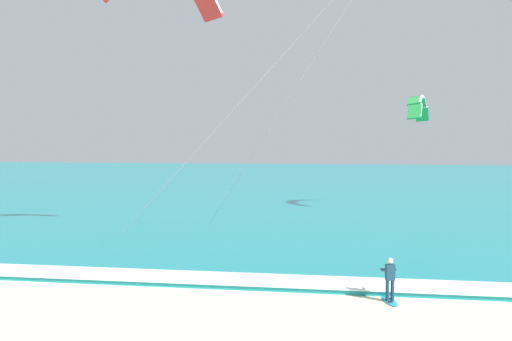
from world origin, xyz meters
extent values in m
cube|color=teal|center=(0.00, 73.29, 0.10)|extent=(200.00, 120.00, 0.20)
cube|color=white|center=(0.00, 14.29, 0.22)|extent=(200.00, 2.16, 0.04)
ellipsoid|color=#239EC6|center=(0.29, 12.60, 0.03)|extent=(0.78, 1.47, 0.05)
cube|color=black|center=(0.29, 12.84, 0.07)|extent=(0.17, 0.10, 0.04)
cube|color=black|center=(0.29, 12.36, 0.07)|extent=(0.17, 0.10, 0.04)
cylinder|color=#143347|center=(0.19, 12.57, 0.42)|extent=(0.14, 0.14, 0.84)
cylinder|color=#143347|center=(0.38, 12.62, 0.42)|extent=(0.14, 0.14, 0.84)
cube|color=#143347|center=(0.29, 12.60, 1.14)|extent=(0.38, 0.28, 0.60)
sphere|color=beige|center=(0.29, 12.60, 1.58)|extent=(0.22, 0.22, 0.22)
cylinder|color=#143347|center=(0.07, 12.71, 1.19)|extent=(0.22, 0.51, 0.22)
cylinder|color=#143347|center=(0.42, 12.80, 1.19)|extent=(0.22, 0.51, 0.22)
cylinder|color=black|center=(0.19, 12.97, 1.19)|extent=(0.54, 0.18, 0.04)
cube|color=#3F3F42|center=(0.26, 12.71, 0.92)|extent=(0.14, 0.11, 0.10)
cube|color=red|center=(-9.41, 23.45, 14.02)|extent=(1.82, 1.48, 1.64)
cube|color=white|center=(-8.95, 23.11, 14.23)|extent=(0.76, 0.93, 1.39)
cylinder|color=#B2B2B7|center=(-4.51, 18.21, 7.61)|extent=(9.81, 10.51, 12.84)
cylinder|color=#B2B2B7|center=(-6.31, 15.75, 7.61)|extent=(13.40, 5.60, 12.84)
cube|color=green|center=(5.32, 41.88, 8.44)|extent=(1.27, 1.02, 1.28)
cube|color=white|center=(5.78, 41.76, 8.57)|extent=(0.36, 0.82, 1.12)
cube|color=green|center=(4.91, 40.87, 9.38)|extent=(1.36, 1.42, 0.91)
cube|color=white|center=(5.37, 40.75, 9.50)|extent=(0.45, 1.18, 0.71)
cube|color=green|center=(4.52, 39.53, 9.72)|extent=(1.40, 1.56, 0.33)
cube|color=white|center=(4.98, 39.42, 9.84)|extent=(0.50, 1.27, 0.15)
cube|color=green|center=(4.22, 38.17, 9.38)|extent=(1.36, 1.55, 0.91)
cube|color=white|center=(4.69, 38.06, 9.50)|extent=(0.47, 1.19, 0.71)
cube|color=green|center=(4.10, 37.09, 8.44)|extent=(1.26, 1.26, 1.28)
cube|color=white|center=(4.56, 36.98, 8.57)|extent=(0.38, 0.86, 1.12)
camera|label=1|loc=(-1.53, -8.77, 6.13)|focal=38.98mm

